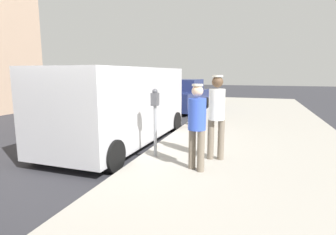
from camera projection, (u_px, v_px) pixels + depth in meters
ground_plane at (94, 162)px, 6.24m from camera, size 80.00×80.00×0.00m
sidewalk_slab at (254, 177)px, 5.15m from camera, size 5.00×32.00×0.15m
parking_meter_near at (155, 111)px, 6.03m from camera, size 0.14×0.18×1.52m
pedestrian_in_white at (217, 111)px, 5.81m from camera, size 0.36×0.34×1.81m
pedestrian_in_blue at (197, 122)px, 5.17m from camera, size 0.34×0.34×1.66m
parked_van at (120, 104)px, 7.63m from camera, size 2.24×5.25×2.15m
parked_sedan_ahead at (183, 97)px, 14.60m from camera, size 2.14×4.49×1.65m
fire_hydrant at (196, 114)px, 9.69m from camera, size 0.24×0.24×0.86m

